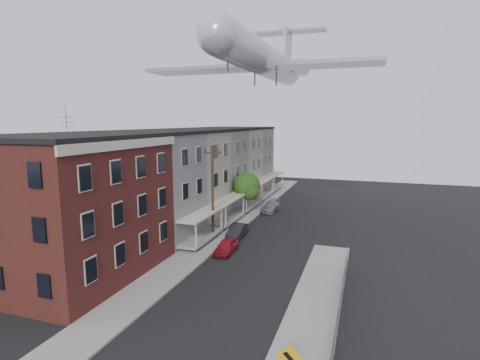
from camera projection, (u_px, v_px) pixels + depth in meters
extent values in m
cube|color=gray|center=(235.00, 223.00, 41.58)|extent=(3.00, 62.00, 0.12)
cube|color=gray|center=(311.00, 319.00, 21.25)|extent=(3.00, 26.00, 0.12)
cube|color=gray|center=(247.00, 224.00, 41.12)|extent=(0.15, 62.00, 0.14)
cube|color=gray|center=(286.00, 315.00, 21.71)|extent=(0.15, 26.00, 0.14)
cube|color=#3E1B13|center=(71.00, 208.00, 26.97)|extent=(10.00, 12.00, 10.00)
cube|color=black|center=(66.00, 136.00, 26.17)|extent=(10.30, 12.30, 0.30)
cube|color=beige|center=(128.00, 144.00, 24.63)|extent=(0.16, 12.20, 0.60)
cylinder|color=#515156|center=(66.00, 122.00, 23.51)|extent=(0.04, 0.04, 2.00)
cube|color=slate|center=(145.00, 187.00, 35.86)|extent=(10.00, 7.00, 10.00)
cube|color=black|center=(143.00, 133.00, 35.06)|extent=(10.25, 7.00, 0.30)
cube|color=gray|center=(202.00, 237.00, 34.68)|extent=(1.80, 6.40, 0.25)
cube|color=beige|center=(201.00, 214.00, 34.34)|extent=(1.90, 6.50, 0.15)
cube|color=#6E6557|center=(179.00, 177.00, 42.41)|extent=(10.00, 7.00, 10.00)
cube|color=black|center=(178.00, 131.00, 41.61)|extent=(10.25, 7.00, 0.30)
cube|color=gray|center=(228.00, 219.00, 41.23)|extent=(1.80, 6.40, 0.25)
cube|color=beige|center=(228.00, 199.00, 40.89)|extent=(1.90, 6.50, 0.15)
cube|color=slate|center=(205.00, 169.00, 48.96)|extent=(10.00, 7.00, 10.00)
cube|color=black|center=(204.00, 130.00, 48.16)|extent=(10.25, 7.00, 0.30)
cube|color=gray|center=(247.00, 206.00, 47.78)|extent=(1.80, 6.40, 0.25)
cube|color=beige|center=(247.00, 189.00, 47.43)|extent=(1.90, 6.50, 0.15)
cube|color=#6E6557|center=(224.00, 164.00, 55.51)|extent=(10.00, 7.00, 10.00)
cube|color=black|center=(224.00, 129.00, 54.71)|extent=(10.25, 7.00, 0.30)
cube|color=gray|center=(262.00, 195.00, 54.32)|extent=(1.80, 6.40, 0.25)
cube|color=beige|center=(262.00, 180.00, 53.98)|extent=(1.90, 6.50, 0.15)
cube|color=slate|center=(239.00, 159.00, 62.06)|extent=(10.00, 7.00, 10.00)
cube|color=black|center=(239.00, 128.00, 61.26)|extent=(10.25, 7.00, 0.30)
cube|color=gray|center=(273.00, 187.00, 60.87)|extent=(1.80, 6.40, 0.25)
cube|color=beige|center=(274.00, 174.00, 60.53)|extent=(1.90, 6.50, 0.15)
cylinder|color=gray|center=(333.00, 350.00, 16.89)|extent=(0.06, 0.06, 1.90)
cylinder|color=gray|center=(338.00, 318.00, 19.70)|extent=(0.06, 0.06, 1.90)
cylinder|color=gray|center=(342.00, 293.00, 22.51)|extent=(0.06, 0.06, 1.90)
cylinder|color=gray|center=(345.00, 274.00, 25.31)|extent=(0.06, 0.06, 1.90)
cylinder|color=gray|center=(347.00, 259.00, 28.12)|extent=(0.06, 0.06, 1.90)
cube|color=gray|center=(339.00, 302.00, 19.56)|extent=(0.04, 18.00, 0.04)
cube|color=gray|center=(338.00, 318.00, 19.70)|extent=(0.02, 18.00, 1.80)
cube|color=#E1A30B|center=(290.00, 358.00, 14.29)|extent=(1.10, 0.03, 1.10)
cube|color=black|center=(289.00, 358.00, 14.27)|extent=(0.52, 0.02, 0.52)
cylinder|color=black|center=(213.00, 193.00, 35.31)|extent=(0.26, 0.26, 9.00)
cube|color=black|center=(212.00, 153.00, 34.72)|extent=(1.80, 0.12, 0.12)
cylinder|color=black|center=(205.00, 150.00, 34.91)|extent=(0.08, 0.08, 0.25)
cylinder|color=black|center=(219.00, 151.00, 34.47)|extent=(0.08, 0.08, 0.25)
cylinder|color=black|center=(247.00, 205.00, 45.11)|extent=(0.24, 0.24, 2.40)
sphere|color=#1A4613|center=(247.00, 185.00, 44.74)|extent=(3.20, 3.20, 3.20)
sphere|color=#1A4613|center=(250.00, 191.00, 44.39)|extent=(2.24, 2.24, 2.24)
imported|color=maroon|center=(226.00, 246.00, 32.07)|extent=(1.46, 3.49, 1.18)
imported|color=black|center=(237.00, 231.00, 36.46)|extent=(1.51, 3.84, 1.24)
imported|color=slate|center=(271.00, 207.00, 46.90)|extent=(1.89, 4.28, 1.22)
cylinder|color=#B8B8BC|center=(263.00, 60.00, 42.48)|extent=(3.95, 26.23, 3.49)
sphere|color=#B8B8BC|center=(218.00, 35.00, 30.31)|extent=(3.49, 3.49, 3.49)
cone|color=#B8B8BC|center=(288.00, 73.00, 54.65)|extent=(3.55, 3.33, 3.49)
cube|color=#939399|center=(259.00, 68.00, 41.13)|extent=(26.25, 5.04, 0.38)
cylinder|color=#939399|center=(264.00, 69.00, 51.94)|extent=(1.82, 4.39, 1.74)
cylinder|color=#939399|center=(301.00, 67.00, 50.19)|extent=(1.82, 4.39, 1.74)
cube|color=#B8B8BC|center=(288.00, 51.00, 53.67)|extent=(0.35, 4.15, 6.11)
cube|color=#939399|center=(290.00, 32.00, 54.24)|extent=(10.41, 3.02, 0.27)
cylinder|color=#515156|center=(228.00, 64.00, 32.65)|extent=(0.17, 0.17, 1.31)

